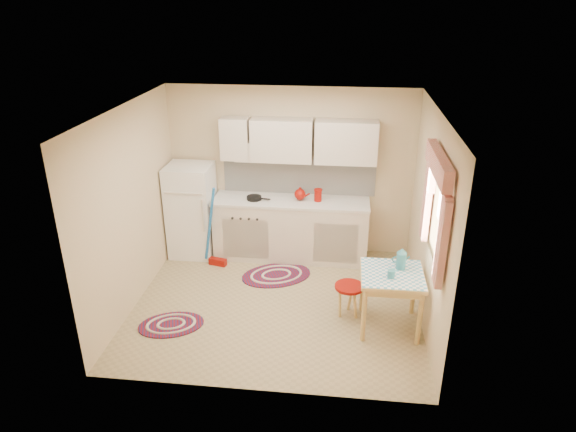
{
  "coord_description": "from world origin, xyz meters",
  "views": [
    {
      "loc": [
        0.78,
        -5.58,
        3.69
      ],
      "look_at": [
        0.11,
        0.25,
        1.12
      ],
      "focal_mm": 32.0,
      "sensor_mm": 36.0,
      "label": 1
    }
  ],
  "objects_px": {
    "table": "(390,300)",
    "stool": "(349,300)",
    "base_cabinets": "(291,230)",
    "fridge": "(192,211)"
  },
  "relations": [
    {
      "from": "base_cabinets",
      "to": "stool",
      "type": "height_order",
      "value": "base_cabinets"
    },
    {
      "from": "fridge",
      "to": "table",
      "type": "distance_m",
      "value": 3.27
    },
    {
      "from": "table",
      "to": "stool",
      "type": "distance_m",
      "value": 0.53
    },
    {
      "from": "table",
      "to": "fridge",
      "type": "bearing_deg",
      "value": 150.64
    },
    {
      "from": "table",
      "to": "stool",
      "type": "bearing_deg",
      "value": 159.07
    },
    {
      "from": "fridge",
      "to": "base_cabinets",
      "type": "relative_size",
      "value": 0.62
    },
    {
      "from": "fridge",
      "to": "table",
      "type": "bearing_deg",
      "value": -29.36
    },
    {
      "from": "base_cabinets",
      "to": "fridge",
      "type": "bearing_deg",
      "value": -178.07
    },
    {
      "from": "base_cabinets",
      "to": "stool",
      "type": "xyz_separation_m",
      "value": [
        0.87,
        -1.46,
        -0.23
      ]
    },
    {
      "from": "table",
      "to": "stool",
      "type": "height_order",
      "value": "table"
    }
  ]
}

